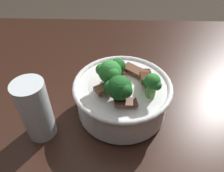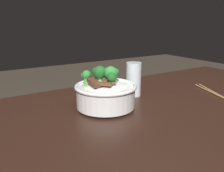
{
  "view_description": "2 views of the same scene",
  "coord_description": "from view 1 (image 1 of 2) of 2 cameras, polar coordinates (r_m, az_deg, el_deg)",
  "views": [
    {
      "loc": [
        -0.18,
        0.43,
        1.17
      ],
      "look_at": [
        -0.17,
        0.08,
        0.86
      ],
      "focal_mm": 33.92,
      "sensor_mm": 36.0,
      "label": 1
    },
    {
      "loc": [
        -0.59,
        -0.59,
        1.09
      ],
      "look_at": [
        -0.16,
        0.1,
        0.86
      ],
      "focal_mm": 37.69,
      "sensor_mm": 36.0,
      "label": 2
    }
  ],
  "objects": [
    {
      "name": "rice_bowl",
      "position": [
        0.47,
        2.71,
        -1.82
      ],
      "size": [
        0.22,
        0.22,
        0.15
      ],
      "color": "white",
      "rests_on": "dining_table"
    },
    {
      "name": "drinking_glass",
      "position": [
        0.46,
        -19.62,
        -6.95
      ],
      "size": [
        0.06,
        0.06,
        0.14
      ],
      "color": "white",
      "rests_on": "dining_table"
    },
    {
      "name": "dining_table",
      "position": [
        0.68,
        -14.5,
        -5.54
      ],
      "size": [
        1.56,
        0.82,
        0.79
      ],
      "color": "black",
      "rests_on": "ground"
    }
  ]
}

